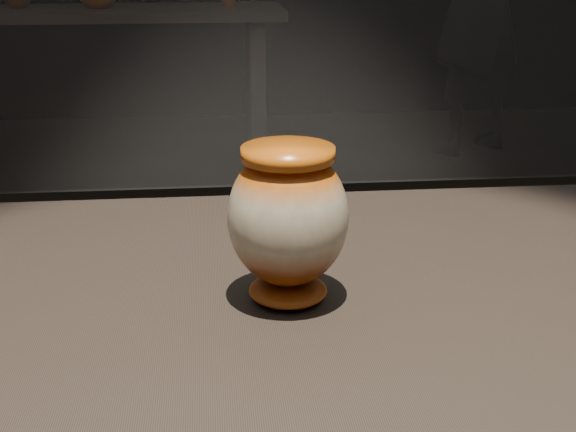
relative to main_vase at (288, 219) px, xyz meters
name	(u,v)px	position (x,y,z in m)	size (l,w,h in m)	color
main_vase	(288,219)	(0.00, 0.00, 0.00)	(0.17, 0.17, 0.18)	#702D0A
back_shelf	(97,59)	(-0.67, 3.58, -0.36)	(2.00, 0.60, 0.90)	black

